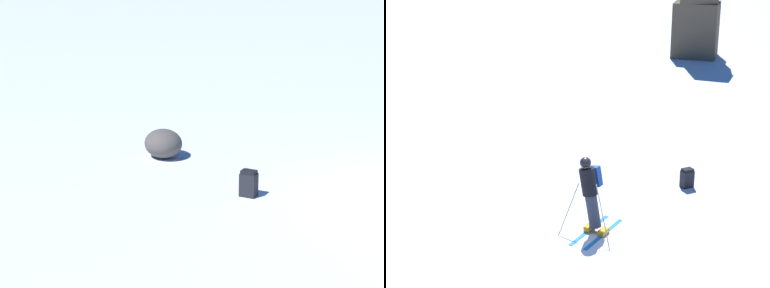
{
  "view_description": "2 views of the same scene",
  "coord_description": "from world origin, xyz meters",
  "views": [
    {
      "loc": [
        -8.79,
        7.65,
        4.08
      ],
      "look_at": [
        0.31,
        4.51,
        1.42
      ],
      "focal_mm": 60.0,
      "sensor_mm": 36.0,
      "label": 1
    },
    {
      "loc": [
        3.12,
        -12.04,
        6.63
      ],
      "look_at": [
        -0.85,
        1.03,
        1.62
      ],
      "focal_mm": 60.0,
      "sensor_mm": 36.0,
      "label": 2
    }
  ],
  "objects": [
    {
      "name": "spare_backpack",
      "position": [
        1.43,
        3.02,
        0.24
      ],
      "size": [
        0.37,
        0.37,
        0.5
      ],
      "rotation": [
        0.0,
        0.0,
        3.9
      ],
      "color": "black",
      "rests_on": "ground"
    },
    {
      "name": "skier",
      "position": [
        -0.28,
        0.07,
        0.95
      ],
      "size": [
        1.25,
        1.67,
        1.73
      ],
      "rotation": [
        0.0,
        0.0,
        -0.25
      ],
      "color": "#1E7AC6",
      "rests_on": "ground"
    },
    {
      "name": "ground_plane",
      "position": [
        0.0,
        0.0,
        0.0
      ],
      "size": [
        300.0,
        300.0,
        0.0
      ],
      "primitive_type": "plane",
      "color": "white"
    }
  ]
}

